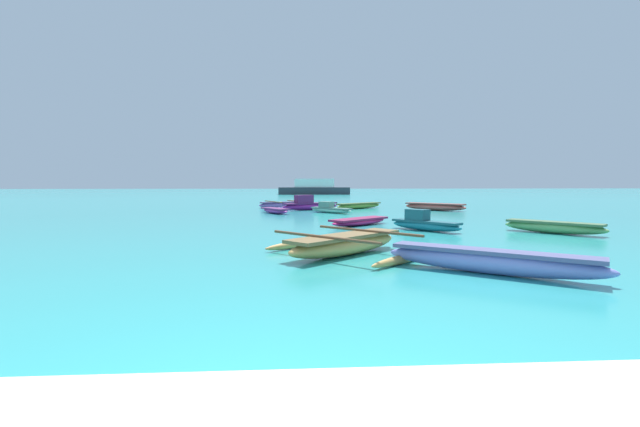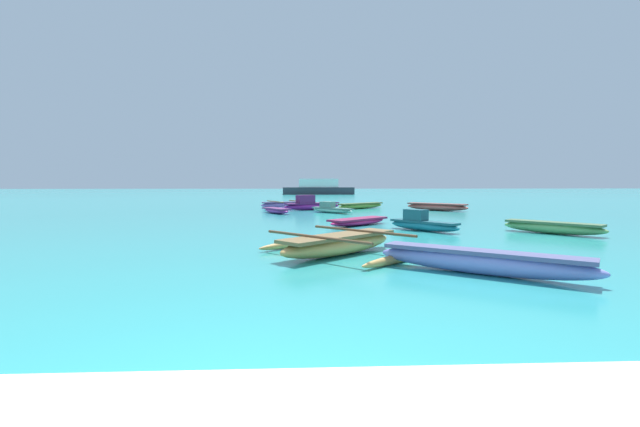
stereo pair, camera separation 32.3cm
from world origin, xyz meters
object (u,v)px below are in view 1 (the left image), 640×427
at_px(moored_boat_2, 285,205).
at_px(moored_boat_8, 310,205).
at_px(moored_boat_4, 359,205).
at_px(moored_boat_5, 553,227).
at_px(moored_boat_1, 435,206).
at_px(moored_boat_3, 490,260).
at_px(moored_boat_9, 275,210).
at_px(moored_boat_6, 330,209).
at_px(moored_boat_10, 359,221).
at_px(distant_ferry, 314,188).
at_px(moored_boat_7, 424,223).
at_px(moored_boat_0, 346,244).

relative_size(moored_boat_2, moored_boat_8, 1.04).
relative_size(moored_boat_4, moored_boat_5, 1.23).
distance_m(moored_boat_1, moored_boat_3, 19.24).
xyz_separation_m(moored_boat_5, moored_boat_9, (-10.09, 10.27, -0.06)).
distance_m(moored_boat_5, moored_boat_9, 14.40).
xyz_separation_m(moored_boat_5, moored_boat_6, (-6.90, 10.50, -0.00)).
xyz_separation_m(moored_boat_9, moored_boat_10, (3.77, -7.01, -0.01)).
relative_size(moored_boat_5, distant_ferry, 0.28).
distance_m(moored_boat_2, moored_boat_7, 15.43).
bearing_deg(moored_boat_4, moored_boat_10, -136.78).
bearing_deg(moored_boat_2, moored_boat_10, -98.93).
bearing_deg(moored_boat_1, moored_boat_4, -162.26).
bearing_deg(moored_boat_7, moored_boat_4, 143.42).
xyz_separation_m(moored_boat_0, moored_boat_5, (7.78, 3.93, -0.03)).
distance_m(moored_boat_1, distant_ferry, 37.79).
bearing_deg(moored_boat_2, moored_boat_0, -108.54).
xyz_separation_m(moored_boat_3, moored_boat_8, (-2.75, 19.52, 0.08)).
bearing_deg(moored_boat_9, moored_boat_8, 114.51).
xyz_separation_m(moored_boat_8, moored_boat_10, (1.69, -9.96, -0.17)).
height_order(moored_boat_7, moored_boat_10, moored_boat_7).
distance_m(moored_boat_1, moored_boat_2, 10.13).
height_order(moored_boat_2, distant_ferry, distant_ferry).
distance_m(moored_boat_1, moored_boat_7, 11.83).
distance_m(moored_boat_0, distant_ferry, 53.54).
bearing_deg(moored_boat_8, moored_boat_2, 94.43).
xyz_separation_m(moored_boat_2, moored_boat_3, (4.39, -21.90, 0.04)).
distance_m(moored_boat_5, distant_ferry, 49.93).
height_order(moored_boat_3, moored_boat_10, moored_boat_3).
relative_size(moored_boat_2, moored_boat_5, 1.37).
bearing_deg(moored_boat_9, moored_boat_3, -14.10).
relative_size(moored_boat_1, moored_boat_8, 0.91).
xyz_separation_m(moored_boat_0, moored_boat_1, (7.68, 16.17, -0.01)).
bearing_deg(moored_boat_5, moored_boat_10, -157.69).
distance_m(moored_boat_7, moored_boat_8, 12.64).
distance_m(moored_boat_10, distant_ferry, 46.31).
relative_size(moored_boat_0, moored_boat_9, 1.63).
relative_size(moored_boat_1, moored_boat_10, 1.19).
bearing_deg(moored_boat_9, moored_boat_1, 70.77).
xyz_separation_m(moored_boat_0, moored_boat_3, (2.52, -2.36, -0.00)).
relative_size(moored_boat_6, moored_boat_7, 0.98).
xyz_separation_m(moored_boat_5, moored_boat_10, (-6.32, 3.26, -0.06)).
distance_m(moored_boat_5, moored_boat_7, 4.39).
height_order(moored_boat_8, distant_ferry, distant_ferry).
height_order(moored_boat_8, moored_boat_10, moored_boat_8).
relative_size(moored_boat_4, moored_boat_8, 0.93).
bearing_deg(moored_boat_2, moored_boat_9, -118.72).
xyz_separation_m(moored_boat_3, moored_boat_4, (0.66, 20.70, -0.04)).
distance_m(moored_boat_0, moored_boat_6, 14.46).
height_order(moored_boat_6, moored_boat_9, moored_boat_6).
relative_size(moored_boat_6, moored_boat_9, 1.02).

